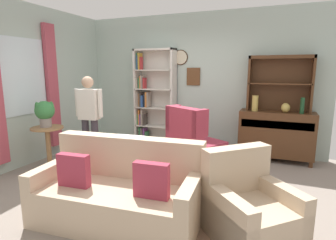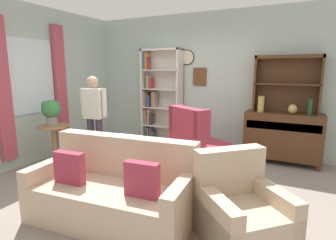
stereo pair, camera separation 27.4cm
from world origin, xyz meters
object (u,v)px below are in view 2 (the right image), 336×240
Objects in this scene: book_stack at (144,155)px; bottle_wine at (310,107)px; armchair_floral at (241,213)px; vase_tall at (261,104)px; person_reading at (94,113)px; vase_round at (293,109)px; sideboard at (282,135)px; potted_plant_small at (75,158)px; coffee_table at (152,163)px; bookshelf at (159,100)px; plant_stand at (54,141)px; potted_plant_large at (51,110)px; couch_floral at (114,192)px; sideboard_hutch at (287,76)px; wingback_chair at (196,145)px.

bottle_wine is at bearing 39.80° from book_stack.
bottle_wine is at bearing 77.14° from armchair_floral.
person_reading is (-2.64, -1.38, -0.16)m from vase_tall.
bottle_wine is (0.26, -0.02, 0.05)m from vase_round.
potted_plant_small is (-3.12, -1.88, -0.32)m from sideboard.
armchair_floral is 1.60m from coffee_table.
bottle_wine is 0.18× the size of person_reading.
sideboard is 1.62× the size of coffee_table.
sideboard is at bearing 167.11° from bottle_wine.
vase_round reaches higher than potted_plant_small.
potted_plant_small is 1.52m from coffee_table.
armchair_floral is (0.20, -2.55, -0.77)m from vase_tall.
bookshelf is 1.62× the size of sideboard.
plant_stand is at bearing -174.83° from potted_plant_small.
vase_tall is 3.68m from potted_plant_large.
bookshelf is 7.32× the size of vase_tall.
book_stack is at bearing 1.25° from potted_plant_large.
bookshelf is 12.35× the size of vase_round.
vase_tall is at bearing 66.87° from couch_floral.
potted_plant_large is at bearing -155.32° from bottle_wine.
vase_round is 4.14m from potted_plant_large.
potted_plant_small is (-0.57, -1.97, -0.82)m from bookshelf.
bookshelf is 6.36× the size of potted_plant_small.
bookshelf is 2.60m from sideboard.
armchair_floral is 3.53m from potted_plant_large.
person_reading is (-1.46, 1.38, 0.59)m from couch_floral.
sideboard is 1.06m from sideboard_hutch.
bookshelf is at bearing 130.96° from armchair_floral.
plant_stand is at bearing -116.29° from bookshelf.
bookshelf is at bearing 143.19° from wingback_chair.
person_reading is at bearing 162.22° from book_stack.
bookshelf reaches higher than plant_stand.
coffee_table is at bearing -123.84° from vase_tall.
bottle_wine is 0.38× the size of plant_stand.
sideboard is 0.83× the size of person_reading.
bookshelf is 2.30m from coffee_table.
bookshelf reaches higher than wingback_chair.
bookshelf is 1.35× the size of person_reading.
couch_floral is 1.72× the size of wingback_chair.
sideboard is at bearing 11.63° from vase_tall.
couch_floral is at bearing -24.93° from potted_plant_large.
sideboard_hutch is at bearing 0.50° from bookshelf.
couch_floral is (-1.18, -2.76, -0.75)m from vase_tall.
person_reading reaches higher than book_stack.
armchair_floral is at bearing -94.15° from sideboard.
sideboard is 7.65× the size of vase_round.
vase_round is 2.68m from armchair_floral.
coffee_table is at bearing 0.32° from potted_plant_large.
bookshelf is 2.21m from potted_plant_small.
bottle_wine is 1.37× the size of book_stack.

